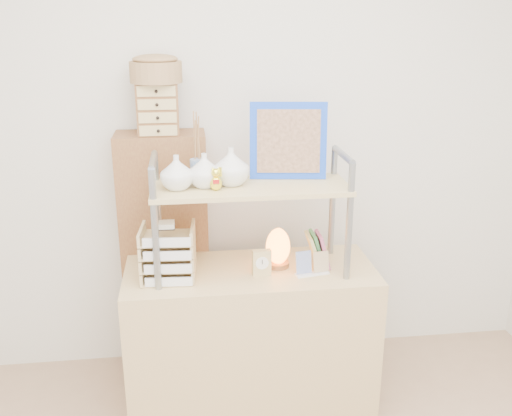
{
  "coord_description": "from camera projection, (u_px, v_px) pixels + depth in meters",
  "views": [
    {
      "loc": [
        -0.29,
        -1.28,
        1.9
      ],
      "look_at": [
        0.03,
        1.2,
        1.06
      ],
      "focal_mm": 40.0,
      "sensor_mm": 36.0,
      "label": 1
    }
  ],
  "objects": [
    {
      "name": "letter_tray",
      "position": [
        168.0,
        256.0,
        2.6
      ],
      "size": [
        0.24,
        0.23,
        0.28
      ],
      "color": "tan",
      "rests_on": "desk"
    },
    {
      "name": "drawer_chest",
      "position": [
        158.0,
        109.0,
        2.78
      ],
      "size": [
        0.2,
        0.16,
        0.25
      ],
      "color": "brown",
      "rests_on": "cabinet"
    },
    {
      "name": "desk",
      "position": [
        251.0,
        338.0,
        2.85
      ],
      "size": [
        1.2,
        0.5,
        0.75
      ],
      "primitive_type": "cube",
      "color": "tan",
      "rests_on": "ground"
    },
    {
      "name": "salt_lamp",
      "position": [
        278.0,
        247.0,
        2.74
      ],
      "size": [
        0.13,
        0.12,
        0.2
      ],
      "color": "brown",
      "rests_on": "desk"
    },
    {
      "name": "hutch",
      "position": [
        237.0,
        178.0,
        2.59
      ],
      "size": [
        0.9,
        0.34,
        0.78
      ],
      "color": "gray",
      "rests_on": "desk"
    },
    {
      "name": "desk_clock",
      "position": [
        262.0,
        263.0,
        2.66
      ],
      "size": [
        0.09,
        0.04,
        0.12
      ],
      "color": "tan",
      "rests_on": "desk"
    },
    {
      "name": "room_shell",
      "position": [
        281.0,
        91.0,
        1.67
      ],
      "size": [
        3.42,
        3.41,
        2.61
      ],
      "color": "silver",
      "rests_on": "ground"
    },
    {
      "name": "cabinet",
      "position": [
        166.0,
        258.0,
        3.05
      ],
      "size": [
        0.45,
        0.24,
        1.35
      ],
      "primitive_type": "cube",
      "rotation": [
        0.0,
        0.0,
        -0.0
      ],
      "color": "brown",
      "rests_on": "ground"
    },
    {
      "name": "postcard_stand",
      "position": [
        312.0,
        268.0,
        2.67
      ],
      "size": [
        0.17,
        0.07,
        0.12
      ],
      "color": "white",
      "rests_on": "desk"
    },
    {
      "name": "woven_basket",
      "position": [
        156.0,
        72.0,
        2.72
      ],
      "size": [
        0.25,
        0.25,
        0.1
      ],
      "primitive_type": "cylinder",
      "color": "olive",
      "rests_on": "drawer_chest"
    }
  ]
}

